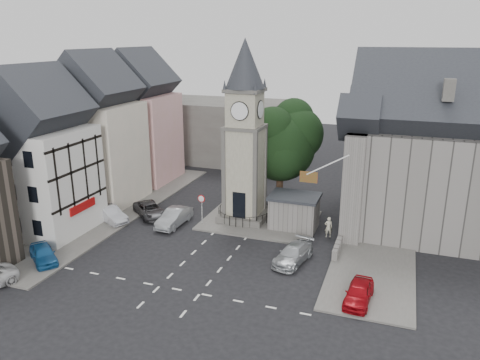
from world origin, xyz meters
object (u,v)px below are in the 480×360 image
at_px(clock_tower, 245,133).
at_px(stone_shelter, 294,212).
at_px(car_west_blue, 43,254).
at_px(pedestrian, 328,227).
at_px(car_east_red, 359,293).

xyz_separation_m(clock_tower, stone_shelter, (4.80, -0.49, -6.57)).
height_order(car_west_blue, pedestrian, pedestrian).
xyz_separation_m(car_west_blue, car_east_red, (23.00, 2.22, -0.00)).
relative_size(clock_tower, car_west_blue, 4.18).
height_order(stone_shelter, car_east_red, stone_shelter).
distance_m(car_east_red, pedestrian, 10.16).
bearing_deg(car_west_blue, pedestrian, -21.08).
bearing_deg(clock_tower, stone_shelter, -5.84).
distance_m(clock_tower, car_west_blue, 19.04).
relative_size(stone_shelter, car_west_blue, 1.11).
bearing_deg(car_east_red, stone_shelter, 126.86).
bearing_deg(stone_shelter, clock_tower, 174.16).
height_order(stone_shelter, car_west_blue, stone_shelter).
distance_m(stone_shelter, pedestrian, 3.40).
relative_size(stone_shelter, car_east_red, 1.11).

